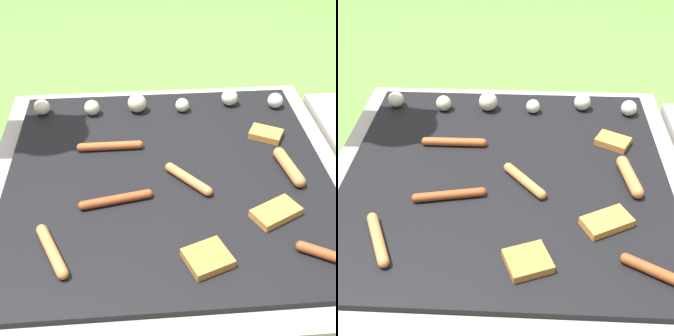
# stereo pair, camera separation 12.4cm
# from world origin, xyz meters

# --- Properties ---
(ground_plane) EXTENTS (14.00, 14.00, 0.00)m
(ground_plane) POSITION_xyz_m (0.00, 0.00, 0.00)
(ground_plane) COLOR #567F38
(grill) EXTENTS (0.98, 0.98, 0.36)m
(grill) POSITION_xyz_m (0.00, 0.00, 0.18)
(grill) COLOR #9E998E
(grill) RESTS_ON ground_plane
(sausage_front_center) EXTENTS (0.14, 0.09, 0.02)m
(sausage_front_center) POSITION_xyz_m (0.33, -0.32, 0.38)
(sausage_front_center) COLOR #93421E
(sausage_front_center) RESTS_ON grill
(sausage_front_right) EXTENTS (0.05, 0.16, 0.03)m
(sausage_front_right) POSITION_xyz_m (0.32, -0.01, 0.38)
(sausage_front_right) COLOR #C6753D
(sausage_front_right) RESTS_ON grill
(sausage_back_center) EXTENTS (0.19, 0.02, 0.02)m
(sausage_back_center) POSITION_xyz_m (-0.16, 0.12, 0.38)
(sausage_back_center) COLOR #A34C23
(sausage_back_center) RESTS_ON grill
(sausage_back_right) EXTENTS (0.11, 0.13, 0.03)m
(sausage_back_right) POSITION_xyz_m (0.05, -0.04, 0.38)
(sausage_back_right) COLOR #C6753D
(sausage_back_right) RESTS_ON grill
(sausage_mid_right) EXTENTS (0.18, 0.05, 0.02)m
(sausage_mid_right) POSITION_xyz_m (-0.14, -0.10, 0.37)
(sausage_mid_right) COLOR #93421E
(sausage_mid_right) RESTS_ON grill
(sausage_front_left) EXTENTS (0.09, 0.16, 0.03)m
(sausage_front_left) POSITION_xyz_m (-0.28, -0.26, 0.38)
(sausage_front_left) COLOR #C6753D
(sausage_front_left) RESTS_ON grill
(bread_slice_right) EXTENTS (0.11, 0.10, 0.02)m
(bread_slice_right) POSITION_xyz_m (0.30, 0.15, 0.37)
(bread_slice_right) COLOR #D18438
(bread_slice_right) RESTS_ON grill
(bread_slice_center) EXTENTS (0.12, 0.11, 0.02)m
(bread_slice_center) POSITION_xyz_m (0.06, -0.31, 0.37)
(bread_slice_center) COLOR #B27033
(bread_slice_center) RESTS_ON grill
(bread_slice_left) EXTENTS (0.13, 0.11, 0.02)m
(bread_slice_left) POSITION_xyz_m (0.25, -0.18, 0.37)
(bread_slice_left) COLOR #D18438
(bread_slice_left) RESTS_ON grill
(mushroom_row) EXTENTS (0.80, 0.08, 0.06)m
(mushroom_row) POSITION_xyz_m (-0.00, 0.33, 0.39)
(mushroom_row) COLOR beige
(mushroom_row) RESTS_ON grill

